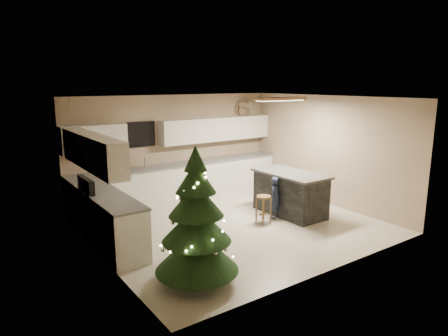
{
  "coord_description": "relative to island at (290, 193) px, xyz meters",
  "views": [
    {
      "loc": [
        -4.65,
        -6.29,
        2.89
      ],
      "look_at": [
        0.0,
        0.35,
        1.15
      ],
      "focal_mm": 32.0,
      "sensor_mm": 36.0,
      "label": 1
    }
  ],
  "objects": [
    {
      "name": "island",
      "position": [
        0.0,
        0.0,
        0.0
      ],
      "size": [
        0.9,
        1.7,
        0.95
      ],
      "color": "black",
      "rests_on": "ground_plane"
    },
    {
      "name": "toddler",
      "position": [
        -0.47,
        -0.05,
        -0.02
      ],
      "size": [
        0.38,
        0.3,
        0.92
      ],
      "primitive_type": "imported",
      "rotation": [
        0.0,
        0.0,
        0.26
      ],
      "color": "#191B3D",
      "rests_on": "ground_plane"
    },
    {
      "name": "rocking_horse",
      "position": [
        0.63,
        2.44,
        1.78
      ],
      "size": [
        0.63,
        0.45,
        0.51
      ],
      "rotation": [
        0.0,
        0.0,
        1.2
      ],
      "color": "olive",
      "rests_on": "cabinetry"
    },
    {
      "name": "room_shell",
      "position": [
        -1.45,
        0.12,
        1.27
      ],
      "size": [
        5.52,
        5.02,
        2.61
      ],
      "color": "tan",
      "rests_on": "ground_plane"
    },
    {
      "name": "ground_plane",
      "position": [
        -1.47,
        0.12,
        -0.48
      ],
      "size": [
        5.5,
        5.5,
        0.0
      ],
      "primitive_type": "plane",
      "color": "beige"
    },
    {
      "name": "bar_stool",
      "position": [
        -0.84,
        -0.08,
        -0.05
      ],
      "size": [
        0.3,
        0.3,
        0.57
      ],
      "rotation": [
        0.0,
        0.0,
        0.01
      ],
      "color": "olive",
      "rests_on": "ground_plane"
    },
    {
      "name": "cabinetry",
      "position": [
        -2.38,
        1.76,
        0.28
      ],
      "size": [
        5.5,
        3.2,
        2.0
      ],
      "color": "white",
      "rests_on": "ground_plane"
    },
    {
      "name": "christmas_tree",
      "position": [
        -3.32,
        -1.48,
        0.36
      ],
      "size": [
        1.28,
        1.23,
        2.04
      ],
      "rotation": [
        0.0,
        0.0,
        0.2
      ],
      "color": "#3F2816",
      "rests_on": "ground_plane"
    }
  ]
}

